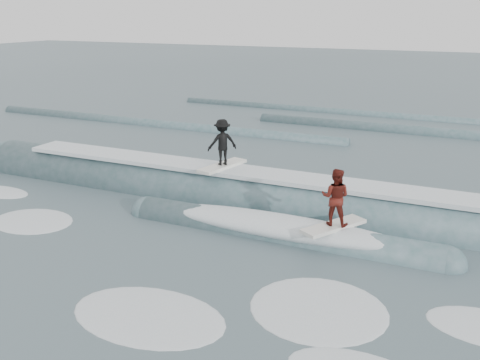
% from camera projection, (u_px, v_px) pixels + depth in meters
% --- Properties ---
extents(ground, '(160.00, 160.00, 0.00)m').
position_uv_depth(ground, '(181.00, 259.00, 13.89)').
color(ground, '#384C52').
rests_on(ground, ground).
extents(breaking_wave, '(23.72, 3.83, 2.09)m').
position_uv_depth(breaking_wave, '(256.00, 206.00, 17.54)').
color(breaking_wave, '#375A5D').
rests_on(breaking_wave, ground).
extents(surfer_black, '(1.12, 2.07, 1.65)m').
position_uv_depth(surfer_black, '(222.00, 145.00, 17.81)').
color(surfer_black, white).
rests_on(surfer_black, ground).
extents(surfer_red, '(1.50, 2.00, 1.68)m').
position_uv_depth(surfer_red, '(335.00, 201.00, 14.32)').
color(surfer_red, white).
rests_on(surfer_red, ground).
extents(whitewater, '(18.14, 6.34, 0.10)m').
position_uv_depth(whitewater, '(199.00, 284.00, 12.63)').
color(whitewater, white).
rests_on(whitewater, ground).
extents(far_swells, '(37.92, 8.65, 0.80)m').
position_uv_depth(far_swells, '(327.00, 127.00, 29.60)').
color(far_swells, '#375A5D').
rests_on(far_swells, ground).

